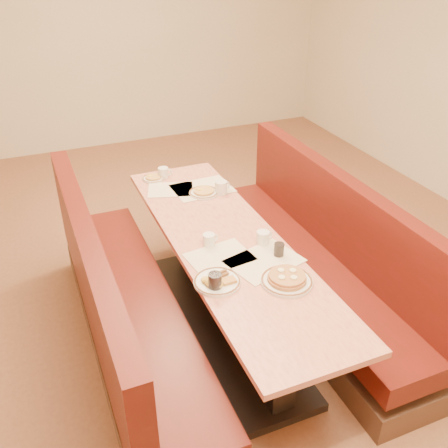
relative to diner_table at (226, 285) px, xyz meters
name	(u,v)px	position (x,y,z in m)	size (l,w,h in m)	color
ground	(226,326)	(0.00, 0.00, -0.37)	(8.00, 8.00, 0.00)	#9E6647
room_envelope	(227,56)	(0.00, 0.00, 1.56)	(6.04, 8.04, 2.82)	beige
diner_table	(226,285)	(0.00, 0.00, 0.00)	(0.70, 2.50, 0.75)	black
booth_left	(123,313)	(-0.73, 0.00, -0.01)	(0.55, 2.50, 1.05)	#4C3326
booth_right	(316,264)	(0.73, 0.00, -0.01)	(0.55, 2.50, 1.05)	#4C3326
placemat_near_left	(220,257)	(-0.12, -0.17, 0.38)	(0.39, 0.29, 0.00)	#FFEAC7
placemat_near_right	(264,261)	(0.12, -0.32, 0.38)	(0.43, 0.32, 0.00)	#FFEAC7
placemat_far_left	(171,190)	(-0.12, 0.86, 0.38)	(0.35, 0.26, 0.00)	#FFEAC7
placemat_far_right	(202,188)	(0.12, 0.78, 0.38)	(0.45, 0.34, 0.00)	#FFEAC7
pancake_plate	(287,279)	(0.14, -0.56, 0.40)	(0.30, 0.30, 0.07)	silver
eggs_plate	(217,281)	(-0.24, -0.41, 0.39)	(0.28, 0.28, 0.06)	silver
extra_plate_mid	(204,192)	(0.10, 0.69, 0.39)	(0.23, 0.23, 0.05)	silver
extra_plate_far	(153,178)	(-0.19, 1.10, 0.39)	(0.19, 0.19, 0.04)	silver
coffee_mug_a	(263,237)	(0.21, -0.13, 0.42)	(0.12, 0.08, 0.09)	silver
coffee_mug_b	(209,240)	(-0.13, -0.01, 0.42)	(0.11, 0.08, 0.08)	silver
coffee_mug_c	(221,187)	(0.23, 0.65, 0.43)	(0.13, 0.09, 0.10)	silver
coffee_mug_d	(164,173)	(-0.10, 1.10, 0.42)	(0.12, 0.08, 0.09)	silver
soda_tumbler_near	(215,282)	(-0.27, -0.46, 0.43)	(0.08, 0.08, 0.11)	black
soda_tumbler_mid	(279,250)	(0.23, -0.30, 0.42)	(0.06, 0.06, 0.09)	black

